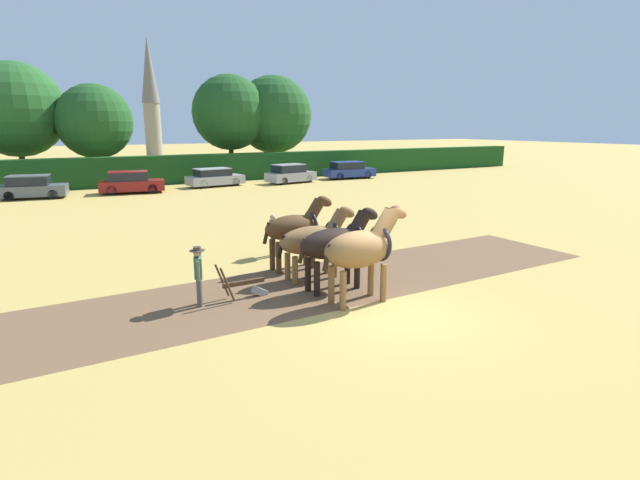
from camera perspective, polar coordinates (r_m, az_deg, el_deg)
ground_plane at (r=13.08m, az=8.24°, el=-8.09°), size 240.00×240.00×0.00m
plowed_furrow_strip at (r=13.57m, az=-15.31°, el=-7.64°), size 28.06×5.04×0.01m
hedgerow at (r=42.30m, az=-19.00°, el=7.52°), size 79.50×1.31×2.29m
tree_far_left at (r=46.76m, az=-31.45°, el=12.59°), size 7.35×7.35×9.52m
tree_left at (r=44.71m, az=-24.37°, el=12.22°), size 5.89×5.89×7.89m
tree_center_left at (r=47.63m, az=-10.28°, el=14.14°), size 6.78×6.78×9.18m
tree_center at (r=49.24m, az=-5.36°, el=14.07°), size 7.28×7.28×9.28m
church_spire at (r=83.21m, az=-18.80°, el=15.47°), size 2.71×2.71×17.58m
draft_horse_lead_left at (r=13.26m, az=4.81°, el=-0.94°), size 2.77×1.09×2.63m
draft_horse_lead_right at (r=14.29m, az=1.87°, el=-0.35°), size 2.77×0.98×2.40m
draft_horse_trail_left at (r=15.36m, az=-0.63°, el=0.09°), size 2.83×0.96×2.26m
draft_horse_trail_right at (r=16.40m, az=-2.83°, el=1.44°), size 2.65×0.93×2.45m
plow at (r=14.00m, az=-8.26°, el=-5.31°), size 1.47×0.47×1.13m
farmer_at_plow at (r=13.47m, az=-13.74°, el=-3.57°), size 0.40×0.61×1.60m
farmer_beside_team at (r=18.16m, az=-5.39°, el=0.86°), size 0.30×0.62×1.54m
parked_car_left at (r=37.56m, az=-30.07°, el=5.23°), size 4.25×2.46×1.51m
parked_car_center_left at (r=37.54m, az=-20.80°, el=6.15°), size 4.52×2.41×1.54m
parked_car_center at (r=39.88m, az=-11.96°, el=6.99°), size 4.50×2.32×1.41m
parked_car_center_right at (r=41.43m, az=-3.43°, el=7.53°), size 4.32×2.49×1.55m
parked_car_right at (r=45.01m, az=3.30°, el=7.96°), size 4.63×2.18×1.51m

